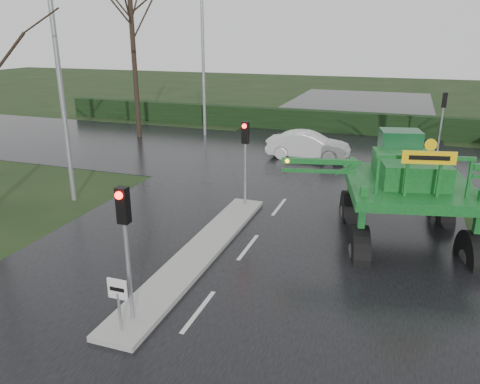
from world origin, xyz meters
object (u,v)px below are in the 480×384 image
(keep_left_sign, at_px, (118,296))
(street_light_left_far, at_px, (207,45))
(traffic_signal_near, at_px, (125,227))
(traffic_signal_mid, at_px, (245,146))
(traffic_signal_far, at_px, (443,109))
(white_sedan, at_px, (307,159))
(crop_sprayer, at_px, (363,185))
(street_light_left_near, at_px, (63,54))

(keep_left_sign, relative_size, street_light_left_far, 0.14)
(street_light_left_far, bearing_deg, keep_left_sign, -72.22)
(keep_left_sign, height_order, traffic_signal_near, traffic_signal_near)
(traffic_signal_mid, height_order, traffic_signal_far, same)
(keep_left_sign, bearing_deg, traffic_signal_mid, 90.00)
(keep_left_sign, height_order, white_sedan, keep_left_sign)
(crop_sprayer, bearing_deg, traffic_signal_mid, 139.35)
(keep_left_sign, bearing_deg, traffic_signal_near, 90.00)
(crop_sprayer, bearing_deg, traffic_signal_near, -140.98)
(traffic_signal_far, xyz_separation_m, street_light_left_far, (-14.69, -0.01, 3.40))
(crop_sprayer, height_order, white_sedan, crop_sprayer)
(traffic_signal_far, xyz_separation_m, crop_sprayer, (-3.05, -15.08, -0.30))
(street_light_left_far, bearing_deg, street_light_left_near, -90.00)
(traffic_signal_mid, height_order, street_light_left_near, street_light_left_near)
(traffic_signal_mid, relative_size, traffic_signal_far, 1.00)
(traffic_signal_near, bearing_deg, traffic_signal_mid, 90.00)
(traffic_signal_far, distance_m, street_light_left_far, 15.08)
(white_sedan, bearing_deg, crop_sprayer, -160.95)
(street_light_left_near, relative_size, white_sedan, 2.19)
(traffic_signal_far, relative_size, street_light_left_far, 0.35)
(keep_left_sign, distance_m, traffic_signal_far, 22.93)
(traffic_signal_far, height_order, street_light_left_near, street_light_left_near)
(traffic_signal_far, xyz_separation_m, street_light_left_near, (-14.69, -14.01, 3.40))
(keep_left_sign, bearing_deg, traffic_signal_far, 70.07)
(traffic_signal_mid, bearing_deg, traffic_signal_near, -90.00)
(traffic_signal_mid, xyz_separation_m, street_light_left_near, (-6.89, -1.49, 3.40))
(street_light_left_near, bearing_deg, crop_sprayer, -5.27)
(traffic_signal_near, bearing_deg, white_sedan, 87.26)
(keep_left_sign, xyz_separation_m, street_light_left_far, (-6.89, 21.50, 4.93))
(traffic_signal_near, height_order, crop_sprayer, crop_sprayer)
(keep_left_sign, relative_size, traffic_signal_near, 0.38)
(street_light_left_near, xyz_separation_m, street_light_left_far, (0.00, 14.00, 0.00))
(keep_left_sign, bearing_deg, street_light_left_near, 132.59)
(traffic_signal_mid, relative_size, crop_sprayer, 0.42)
(traffic_signal_near, distance_m, traffic_signal_far, 22.42)
(keep_left_sign, distance_m, street_light_left_far, 23.11)
(street_light_left_near, xyz_separation_m, crop_sprayer, (11.65, -1.07, -3.70))
(keep_left_sign, height_order, traffic_signal_far, traffic_signal_far)
(white_sedan, bearing_deg, traffic_signal_far, -60.87)
(traffic_signal_far, bearing_deg, crop_sprayer, 78.57)
(crop_sprayer, bearing_deg, traffic_signal_far, 66.28)
(street_light_left_far, xyz_separation_m, crop_sprayer, (11.65, -15.07, -3.70))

